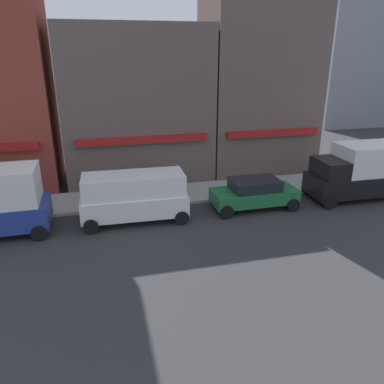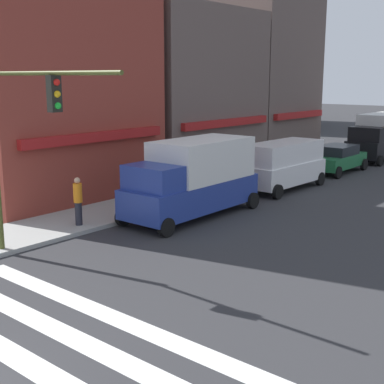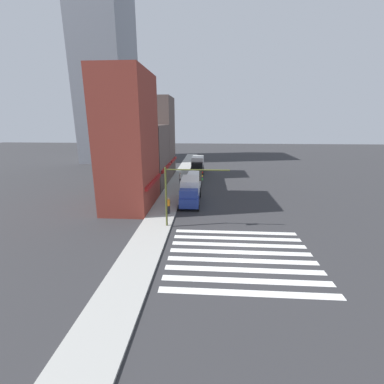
{
  "view_description": "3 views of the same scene",
  "coord_description": "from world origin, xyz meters",
  "px_view_note": "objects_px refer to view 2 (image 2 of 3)",
  "views": [
    {
      "loc": [
        18.1,
        -12.1,
        7.75
      ],
      "look_at": [
        22.29,
        4.7,
        1.2
      ],
      "focal_mm": 35.0,
      "sensor_mm": 36.0,
      "label": 1
    },
    {
      "loc": [
        -3.35,
        -8.58,
        5.46
      ],
      "look_at": [
        12.48,
        4.7,
        1.0
      ],
      "focal_mm": 50.0,
      "sensor_mm": 36.0,
      "label": 2
    },
    {
      "loc": [
        -17.38,
        2.51,
        9.76
      ],
      "look_at": [
        5.15,
        4.0,
        3.5
      ],
      "focal_mm": 24.0,
      "sensor_mm": 36.0,
      "label": 3
    }
  ],
  "objects_px": {
    "box_truck_black": "(381,136)",
    "pedestrian_orange_vest": "(78,200)",
    "sedan_green": "(337,158)",
    "pedestrian_white_shirt": "(271,157)",
    "traffic_signal": "(20,128)",
    "box_truck_blue": "(193,177)",
    "van_white": "(283,163)"
  },
  "relations": [
    {
      "from": "sedan_green",
      "to": "box_truck_black",
      "type": "height_order",
      "value": "box_truck_black"
    },
    {
      "from": "box_truck_blue",
      "to": "van_white",
      "type": "height_order",
      "value": "box_truck_blue"
    },
    {
      "from": "pedestrian_orange_vest",
      "to": "pedestrian_white_shirt",
      "type": "xyz_separation_m",
      "value": [
        13.59,
        0.27,
        0.0
      ]
    },
    {
      "from": "box_truck_black",
      "to": "pedestrian_white_shirt",
      "type": "relative_size",
      "value": 3.52
    },
    {
      "from": "box_truck_blue",
      "to": "pedestrian_white_shirt",
      "type": "relative_size",
      "value": 3.52
    },
    {
      "from": "box_truck_blue",
      "to": "pedestrian_orange_vest",
      "type": "relative_size",
      "value": 3.52
    },
    {
      "from": "traffic_signal",
      "to": "pedestrian_white_shirt",
      "type": "relative_size",
      "value": 3.31
    },
    {
      "from": "sedan_green",
      "to": "box_truck_black",
      "type": "distance_m",
      "value": 6.61
    },
    {
      "from": "traffic_signal",
      "to": "van_white",
      "type": "distance_m",
      "value": 14.56
    },
    {
      "from": "box_truck_black",
      "to": "pedestrian_orange_vest",
      "type": "bearing_deg",
      "value": 176.09
    },
    {
      "from": "van_white",
      "to": "pedestrian_orange_vest",
      "type": "xyz_separation_m",
      "value": [
        -10.99,
        2.03,
        -0.21
      ]
    },
    {
      "from": "traffic_signal",
      "to": "box_truck_blue",
      "type": "relative_size",
      "value": 0.94
    },
    {
      "from": "van_white",
      "to": "sedan_green",
      "type": "distance_m",
      "value": 6.19
    },
    {
      "from": "pedestrian_orange_vest",
      "to": "van_white",
      "type": "bearing_deg",
      "value": -70.34
    },
    {
      "from": "traffic_signal",
      "to": "sedan_green",
      "type": "xyz_separation_m",
      "value": [
        20.48,
        -0.23,
        -3.2
      ]
    },
    {
      "from": "traffic_signal",
      "to": "van_white",
      "type": "relative_size",
      "value": 1.16
    },
    {
      "from": "pedestrian_orange_vest",
      "to": "sedan_green",
      "type": "bearing_deg",
      "value": -66.61
    },
    {
      "from": "pedestrian_orange_vest",
      "to": "pedestrian_white_shirt",
      "type": "relative_size",
      "value": 1.0
    },
    {
      "from": "van_white",
      "to": "sedan_green",
      "type": "xyz_separation_m",
      "value": [
        6.18,
        0.0,
        -0.44
      ]
    },
    {
      "from": "sedan_green",
      "to": "box_truck_black",
      "type": "relative_size",
      "value": 0.71
    },
    {
      "from": "sedan_green",
      "to": "pedestrian_orange_vest",
      "type": "relative_size",
      "value": 2.49
    },
    {
      "from": "box_truck_blue",
      "to": "sedan_green",
      "type": "distance_m",
      "value": 13.07
    },
    {
      "from": "traffic_signal",
      "to": "pedestrian_orange_vest",
      "type": "bearing_deg",
      "value": 28.57
    },
    {
      "from": "traffic_signal",
      "to": "box_truck_blue",
      "type": "bearing_deg",
      "value": -1.78
    },
    {
      "from": "box_truck_blue",
      "to": "pedestrian_white_shirt",
      "type": "distance_m",
      "value": 9.77
    },
    {
      "from": "van_white",
      "to": "box_truck_blue",
      "type": "bearing_deg",
      "value": -178.33
    },
    {
      "from": "traffic_signal",
      "to": "pedestrian_white_shirt",
      "type": "bearing_deg",
      "value": 6.99
    },
    {
      "from": "sedan_green",
      "to": "pedestrian_white_shirt",
      "type": "xyz_separation_m",
      "value": [
        -3.57,
        2.3,
        0.23
      ]
    },
    {
      "from": "van_white",
      "to": "box_truck_black",
      "type": "relative_size",
      "value": 0.81
    },
    {
      "from": "traffic_signal",
      "to": "box_truck_black",
      "type": "height_order",
      "value": "traffic_signal"
    },
    {
      "from": "pedestrian_white_shirt",
      "to": "box_truck_black",
      "type": "bearing_deg",
      "value": 48.75
    },
    {
      "from": "sedan_green",
      "to": "van_white",
      "type": "bearing_deg",
      "value": 179.5
    }
  ]
}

